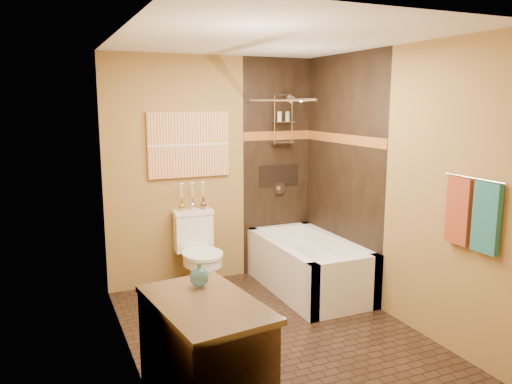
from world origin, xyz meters
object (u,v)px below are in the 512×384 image
sunset_painting (189,145)px  bathtub (308,270)px  toilet (199,252)px  vanity (205,364)px

sunset_painting → bathtub: bearing=-33.8°
sunset_painting → bathtub: size_ratio=0.60×
sunset_painting → toilet: bearing=-90.0°
toilet → vanity: size_ratio=0.85×
bathtub → vanity: 2.46m
bathtub → vanity: size_ratio=1.51×
sunset_painting → vanity: size_ratio=0.91×
bathtub → sunset_painting: bearing=146.2°
toilet → vanity: bearing=-104.3°
bathtub → toilet: (-1.08, 0.45, 0.21)m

